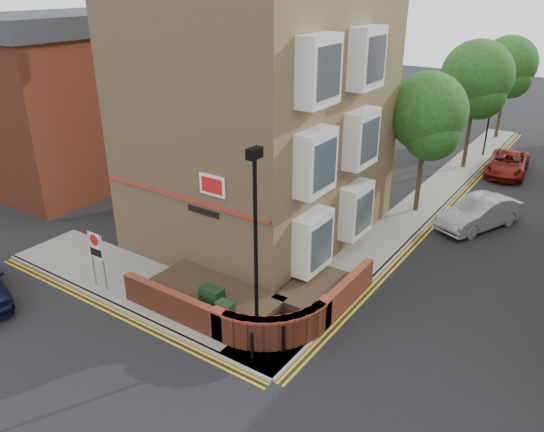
{
  "coord_description": "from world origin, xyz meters",
  "views": [
    {
      "loc": [
        9.72,
        -9.8,
        10.56
      ],
      "look_at": [
        0.25,
        4.0,
        3.04
      ],
      "focal_mm": 35.0,
      "sensor_mm": 36.0,
      "label": 1
    }
  ],
  "objects_px": {
    "lamppost": "(256,250)",
    "silver_car_near": "(479,213)",
    "utility_cabinet_large": "(212,303)",
    "zone_sign": "(96,250)"
  },
  "relations": [
    {
      "from": "lamppost",
      "to": "zone_sign",
      "type": "relative_size",
      "value": 2.86
    },
    {
      "from": "lamppost",
      "to": "silver_car_near",
      "type": "xyz_separation_m",
      "value": [
        3.4,
        12.71,
        -2.62
      ]
    },
    {
      "from": "lamppost",
      "to": "silver_car_near",
      "type": "distance_m",
      "value": 13.42
    },
    {
      "from": "zone_sign",
      "to": "silver_car_near",
      "type": "bearing_deg",
      "value": 53.29
    },
    {
      "from": "utility_cabinet_large",
      "to": "zone_sign",
      "type": "relative_size",
      "value": 0.55
    },
    {
      "from": "lamppost",
      "to": "zone_sign",
      "type": "distance_m",
      "value": 6.85
    },
    {
      "from": "utility_cabinet_large",
      "to": "silver_car_near",
      "type": "bearing_deg",
      "value": 67.2
    },
    {
      "from": "utility_cabinet_large",
      "to": "zone_sign",
      "type": "bearing_deg",
      "value": -170.31
    },
    {
      "from": "silver_car_near",
      "to": "zone_sign",
      "type": "bearing_deg",
      "value": -102.72
    },
    {
      "from": "lamppost",
      "to": "silver_car_near",
      "type": "relative_size",
      "value": 1.44
    }
  ]
}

